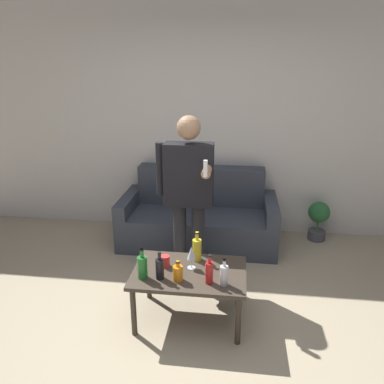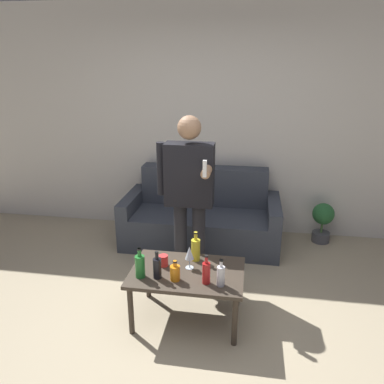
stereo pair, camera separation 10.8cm
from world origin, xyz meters
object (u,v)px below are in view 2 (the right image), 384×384
at_px(coffee_table, 187,277).
at_px(bottle_orange, 175,272).
at_px(couch, 202,217).
at_px(person_standing_front, 189,188).

distance_m(coffee_table, bottle_orange, 0.20).
bearing_deg(coffee_table, bottle_orange, -115.95).
relative_size(couch, bottle_orange, 10.77).
xyz_separation_m(coffee_table, bottle_orange, (-0.07, -0.14, 0.12)).
height_order(couch, coffee_table, couch).
bearing_deg(bottle_orange, couch, 90.39).
relative_size(coffee_table, person_standing_front, 0.57).
xyz_separation_m(coffee_table, person_standing_front, (-0.09, 0.64, 0.53)).
bearing_deg(coffee_table, couch, 93.14).
xyz_separation_m(couch, coffee_table, (0.08, -1.45, 0.10)).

